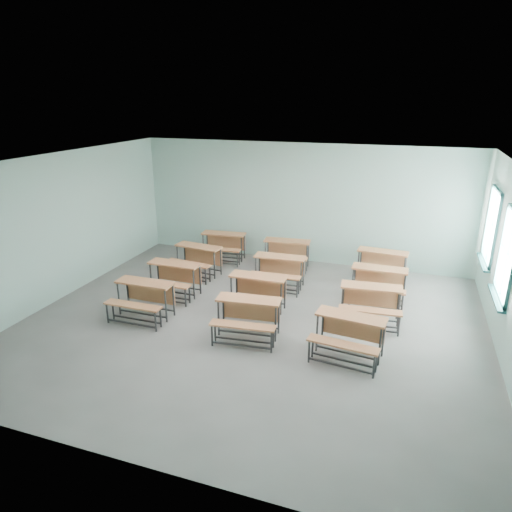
# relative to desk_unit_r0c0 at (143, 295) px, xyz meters

# --- Properties ---
(room) EXTENTS (9.04, 8.04, 3.24)m
(room) POSITION_rel_desk_unit_r0c0_xyz_m (2.28, 0.50, 1.09)
(room) COLOR slate
(room) RESTS_ON ground
(desk_unit_r0c0) EXTENTS (1.20, 0.81, 0.75)m
(desk_unit_r0c0) POSITION_rel_desk_unit_r0c0_xyz_m (0.00, 0.00, 0.00)
(desk_unit_r0c0) COLOR #B36A40
(desk_unit_r0c0) RESTS_ON ground
(desk_unit_r0c1) EXTENTS (1.28, 0.93, 0.75)m
(desk_unit_r0c1) POSITION_rel_desk_unit_r0c0_xyz_m (2.30, -0.08, 0.00)
(desk_unit_r0c1) COLOR #B36A40
(desk_unit_r0c1) RESTS_ON ground
(desk_unit_r0c2) EXTENTS (1.28, 0.94, 0.75)m
(desk_unit_r0c2) POSITION_rel_desk_unit_r0c0_xyz_m (4.20, -0.16, 0.00)
(desk_unit_r0c2) COLOR #B36A40
(desk_unit_r0c2) RESTS_ON ground
(desk_unit_r1c0) EXTENTS (1.21, 0.81, 0.75)m
(desk_unit_r1c0) POSITION_rel_desk_unit_r0c0_xyz_m (0.04, 1.19, 0.00)
(desk_unit_r1c0) COLOR #B36A40
(desk_unit_r1c0) RESTS_ON ground
(desk_unit_r1c1) EXTENTS (1.21, 0.82, 0.75)m
(desk_unit_r1c1) POSITION_rel_desk_unit_r0c0_xyz_m (2.09, 1.06, 0.00)
(desk_unit_r1c1) COLOR #B36A40
(desk_unit_r1c1) RESTS_ON ground
(desk_unit_r1c2) EXTENTS (1.27, 0.91, 0.75)m
(desk_unit_r1c2) POSITION_rel_desk_unit_r0c0_xyz_m (4.42, 1.28, 0.00)
(desk_unit_r1c2) COLOR #B36A40
(desk_unit_r1c2) RESTS_ON ground
(desk_unit_r2c0) EXTENTS (1.29, 0.95, 0.75)m
(desk_unit_r2c0) POSITION_rel_desk_unit_r0c0_xyz_m (-0.01, 2.51, 0.00)
(desk_unit_r2c0) COLOR #B36A40
(desk_unit_r2c0) RESTS_ON ground
(desk_unit_r2c1) EXTENTS (1.23, 0.85, 0.75)m
(desk_unit_r2c1) POSITION_rel_desk_unit_r0c0_xyz_m (2.18, 2.42, 0.00)
(desk_unit_r2c1) COLOR #B36A40
(desk_unit_r2c1) RESTS_ON ground
(desk_unit_r2c2) EXTENTS (1.20, 0.81, 0.75)m
(desk_unit_r2c2) POSITION_rel_desk_unit_r0c0_xyz_m (4.49, 2.38, 0.00)
(desk_unit_r2c2) COLOR #B36A40
(desk_unit_r2c2) RESTS_ON ground
(desk_unit_r3c0) EXTENTS (1.27, 0.91, 0.75)m
(desk_unit_r3c0) POSITION_rel_desk_unit_r0c0_xyz_m (0.18, 3.76, 0.00)
(desk_unit_r3c0) COLOR #B36A40
(desk_unit_r3c0) RESTS_ON ground
(desk_unit_r3c1) EXTENTS (1.27, 0.92, 0.75)m
(desk_unit_r3c1) POSITION_rel_desk_unit_r0c0_xyz_m (2.02, 3.69, 0.00)
(desk_unit_r3c1) COLOR #B36A40
(desk_unit_r3c1) RESTS_ON ground
(desk_unit_r3c2) EXTENTS (1.26, 0.89, 0.75)m
(desk_unit_r3c2) POSITION_rel_desk_unit_r0c0_xyz_m (4.46, 3.61, 0.00)
(desk_unit_r3c2) COLOR #B36A40
(desk_unit_r3c2) RESTS_ON ground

